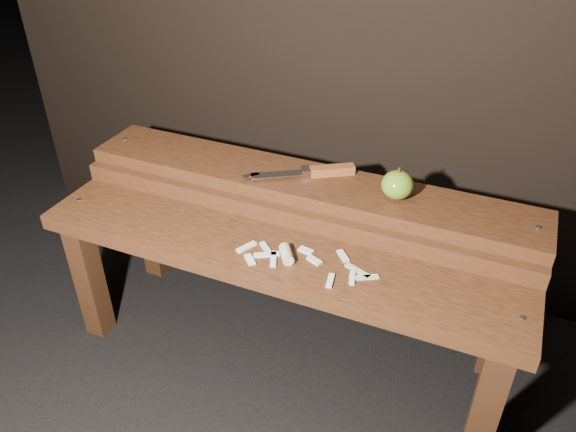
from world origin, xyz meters
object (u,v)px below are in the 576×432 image
at_px(knife, 318,172).
at_px(apple, 397,185).
at_px(bench_rear_tier, 304,207).
at_px(bench_front_tier, 268,275).

bearing_deg(knife, apple, -6.17).
height_order(bench_rear_tier, knife, knife).
bearing_deg(apple, bench_rear_tier, -178.95).
bearing_deg(bench_rear_tier, bench_front_tier, -90.00).
bearing_deg(bench_front_tier, bench_rear_tier, 90.00).
height_order(bench_front_tier, bench_rear_tier, bench_rear_tier).
xyz_separation_m(bench_rear_tier, knife, (0.03, 0.03, 0.10)).
height_order(bench_rear_tier, apple, apple).
bearing_deg(bench_front_tier, knife, 84.33).
height_order(bench_front_tier, knife, knife).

